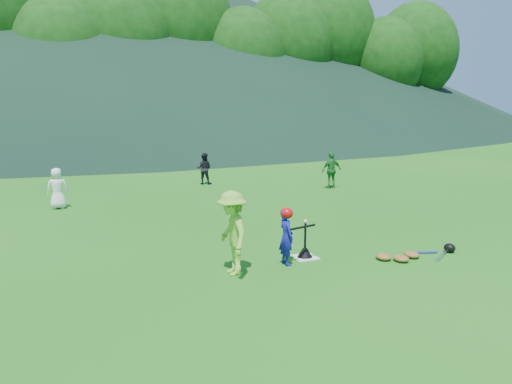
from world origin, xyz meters
TOP-DOWN VIEW (x-y plane):
  - ground at (0.00, 0.00)m, footprint 120.00×120.00m
  - home_plate at (0.00, 0.00)m, footprint 0.45×0.45m
  - baseball at (0.00, 0.00)m, footprint 0.08×0.08m
  - batter_child at (-0.52, -0.22)m, footprint 0.26×0.39m
  - adult_coach at (-1.64, -0.32)m, footprint 0.60×1.00m
  - fielder_a at (-4.37, 6.80)m, footprint 0.61×0.42m
  - fielder_b at (0.76, 9.30)m, footprint 0.71×0.66m
  - fielder_c at (4.65, 6.70)m, footprint 0.77×0.34m
  - batting_tee at (0.00, 0.00)m, footprint 0.30×0.30m
  - batter_gear at (-0.50, -0.22)m, footprint 0.73×0.26m
  - equipment_pile at (1.95, -0.82)m, footprint 1.80×0.70m
  - outfield_fence at (0.00, 28.00)m, footprint 70.07×0.08m
  - tree_line at (0.20, 33.83)m, footprint 70.04×11.40m
  - distant_hills at (-7.63, 81.81)m, footprint 155.00×140.00m

SIDE VIEW (x-z plane):
  - ground at x=0.00m, z-range 0.00..0.00m
  - home_plate at x=0.00m, z-range 0.00..0.02m
  - equipment_pile at x=1.95m, z-range -0.03..0.16m
  - batting_tee at x=0.00m, z-range -0.21..0.47m
  - batter_child at x=-0.52m, z-range 0.00..1.07m
  - fielder_b at x=0.76m, z-range 0.00..1.17m
  - fielder_a at x=-4.37m, z-range 0.00..1.18m
  - fielder_c at x=4.65m, z-range 0.00..1.29m
  - outfield_fence at x=0.00m, z-range 0.03..1.36m
  - baseball at x=0.00m, z-range 0.70..0.78m
  - adult_coach at x=-1.64m, z-range 0.00..1.51m
  - batter_gear at x=-0.50m, z-range 0.75..1.19m
  - tree_line at x=0.20m, z-range 0.80..15.62m
  - distant_hills at x=-7.63m, z-range -1.02..30.98m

